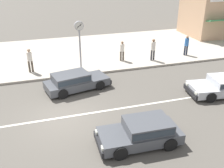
{
  "coord_description": "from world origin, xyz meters",
  "views": [
    {
      "loc": [
        -0.99,
        -11.63,
        7.27
      ],
      "look_at": [
        3.0,
        1.49,
        0.8
      ],
      "focal_mm": 42.0,
      "sensor_mm": 36.0,
      "label": 1
    }
  ],
  "objects": [
    {
      "name": "pedestrian_far_end",
      "position": [
        5.41,
        6.74,
        1.05
      ],
      "size": [
        0.34,
        0.34,
        1.55
      ],
      "color": "#4C4238",
      "rests_on": "kerb_strip"
    },
    {
      "name": "hatchback_dark_grey_3",
      "position": [
        1.08,
        3.02,
        0.59
      ],
      "size": [
        4.21,
        2.37,
        1.1
      ],
      "color": "#47494F",
      "rests_on": "ground"
    },
    {
      "name": "kerb_strip",
      "position": [
        0.0,
        9.97,
        0.07
      ],
      "size": [
        68.0,
        10.0,
        0.15
      ],
      "primitive_type": "cube",
      "color": "#ADA393",
      "rests_on": "ground"
    },
    {
      "name": "sedan_silver_2",
      "position": [
        9.5,
        -0.14,
        0.53
      ],
      "size": [
        4.51,
        2.3,
        1.06
      ],
      "color": "#B7BABF",
      "rests_on": "ground"
    },
    {
      "name": "pedestrian_near_clock",
      "position": [
        10.9,
        6.47,
        1.09
      ],
      "size": [
        0.34,
        0.34,
        1.62
      ],
      "color": "#232838",
      "rests_on": "kerb_strip"
    },
    {
      "name": "pedestrian_by_shop",
      "position": [
        -1.46,
        6.38,
        1.15
      ],
      "size": [
        0.34,
        0.34,
        1.71
      ],
      "color": "#4C4238",
      "rests_on": "kerb_strip"
    },
    {
      "name": "lane_centre_stripe",
      "position": [
        0.0,
        0.0,
        0.0
      ],
      "size": [
        50.4,
        0.14,
        0.01
      ],
      "primitive_type": "cube",
      "color": "silver",
      "rests_on": "ground"
    },
    {
      "name": "ground_plane",
      "position": [
        0.0,
        0.0,
        0.0
      ],
      "size": [
        160.0,
        160.0,
        0.0
      ],
      "primitive_type": "plane",
      "color": "#544F47"
    },
    {
      "name": "shopfront_corner_warung",
      "position": [
        16.8,
        11.82,
        2.38
      ],
      "size": [
        4.88,
        5.49,
        4.45
      ],
      "color": "tan",
      "rests_on": "kerb_strip"
    },
    {
      "name": "street_clock",
      "position": [
        2.0,
        5.9,
        2.71
      ],
      "size": [
        0.62,
        0.22,
        3.46
      ],
      "color": "#9E9EA3",
      "rests_on": "kerb_strip"
    },
    {
      "name": "hatchback_dark_grey_1",
      "position": [
        2.98,
        -3.06,
        0.59
      ],
      "size": [
        3.68,
        1.85,
        1.1
      ],
      "color": "#47494F",
      "rests_on": "ground"
    },
    {
      "name": "pedestrian_mid_kerb",
      "position": [
        7.73,
        6.11,
        1.16
      ],
      "size": [
        0.34,
        0.34,
        1.72
      ],
      "color": "#333338",
      "rests_on": "kerb_strip"
    }
  ]
}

